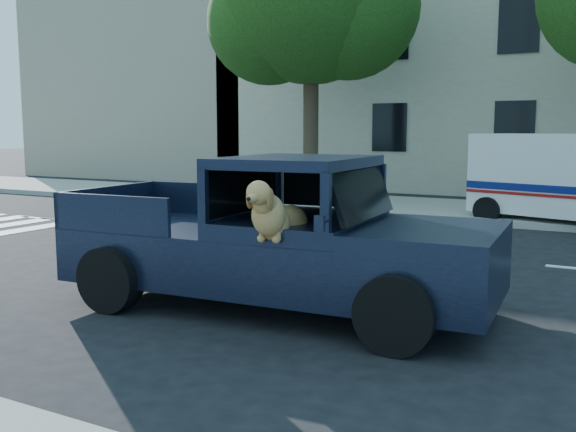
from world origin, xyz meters
name	(u,v)px	position (x,y,z in m)	size (l,w,h in m)	color
ground	(257,289)	(0.00, 0.00, 0.00)	(120.00, 120.00, 0.00)	black
far_sidewalk	(442,209)	(0.00, 9.20, 0.07)	(60.00, 4.00, 0.15)	gray
lane_stripes	(468,258)	(2.00, 3.40, 0.01)	(21.60, 0.14, 0.01)	silver
street_tree_left	(313,1)	(-3.97, 9.62, 5.71)	(6.00, 5.20, 8.60)	#332619
building_left	(164,89)	(-15.00, 16.50, 4.00)	(12.00, 6.00, 8.00)	tan
pickup_truck	(271,257)	(0.62, -0.69, 0.61)	(5.14, 2.68, 1.80)	black
mail_truck	(558,186)	(2.87, 8.05, 0.89)	(4.03, 2.72, 2.03)	silver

